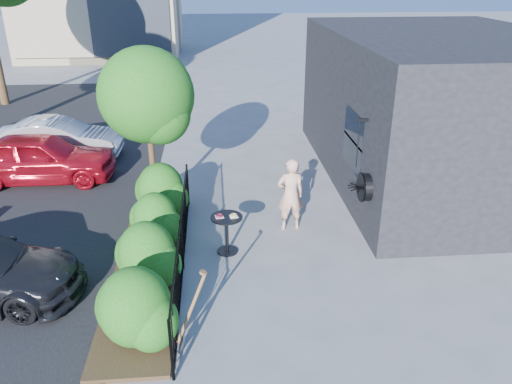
{
  "coord_description": "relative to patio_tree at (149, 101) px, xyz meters",
  "views": [
    {
      "loc": [
        -0.76,
        -8.66,
        5.58
      ],
      "look_at": [
        0.06,
        0.97,
        1.2
      ],
      "focal_mm": 35.0,
      "sensor_mm": 36.0,
      "label": 1
    }
  ],
  "objects": [
    {
      "name": "fence",
      "position": [
        0.74,
        -2.76,
        -2.2
      ],
      "size": [
        0.05,
        6.05,
        1.1
      ],
      "color": "black",
      "rests_on": "ground"
    },
    {
      "name": "planting_bed",
      "position": [
        0.04,
        -2.76,
        -2.72
      ],
      "size": [
        1.3,
        6.0,
        0.08
      ],
      "primitive_type": "cube",
      "color": "#382616",
      "rests_on": "ground"
    },
    {
      "name": "car_red",
      "position": [
        -3.45,
        2.15,
        -2.07
      ],
      "size": [
        4.1,
        1.67,
        1.39
      ],
      "primitive_type": "imported",
      "rotation": [
        0.0,
        0.0,
        1.56
      ],
      "color": "#A80E1D",
      "rests_on": "ground"
    },
    {
      "name": "shop_building",
      "position": [
        7.73,
        1.74,
        -0.76
      ],
      "size": [
        6.22,
        9.0,
        4.0
      ],
      "color": "black",
      "rests_on": "ground"
    },
    {
      "name": "woman",
      "position": [
        3.13,
        -1.25,
        -1.9
      ],
      "size": [
        0.66,
        0.47,
        1.73
      ],
      "primitive_type": "imported",
      "rotation": [
        0.0,
        0.0,
        3.23
      ],
      "color": "#D2A188",
      "rests_on": "ground"
    },
    {
      "name": "car_silver",
      "position": [
        -3.46,
        3.98,
        -2.13
      ],
      "size": [
        3.87,
        1.4,
        1.27
      ],
      "primitive_type": "imported",
      "rotation": [
        0.0,
        0.0,
        1.56
      ],
      "color": "#B2B2B7",
      "rests_on": "ground"
    },
    {
      "name": "shrubs",
      "position": [
        0.14,
        -2.66,
        -2.06
      ],
      "size": [
        1.1,
        5.6,
        1.24
      ],
      "color": "#1B5814",
      "rests_on": "ground"
    },
    {
      "name": "shovel",
      "position": [
        0.98,
        -5.15,
        -2.1
      ],
      "size": [
        0.53,
        0.2,
        1.51
      ],
      "color": "brown",
      "rests_on": "ground"
    },
    {
      "name": "ground",
      "position": [
        2.24,
        -2.76,
        -2.76
      ],
      "size": [
        120.0,
        120.0,
        0.0
      ],
      "primitive_type": "plane",
      "color": "gray",
      "rests_on": "ground"
    },
    {
      "name": "patio_tree",
      "position": [
        0.0,
        0.0,
        0.0
      ],
      "size": [
        2.2,
        2.2,
        3.94
      ],
      "color": "#3F2B19",
      "rests_on": "ground"
    },
    {
      "name": "cafe_table",
      "position": [
        1.65,
        -2.19,
        -2.18
      ],
      "size": [
        0.67,
        0.67,
        0.9
      ],
      "rotation": [
        0.0,
        0.0,
        0.15
      ],
      "color": "black",
      "rests_on": "ground"
    }
  ]
}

